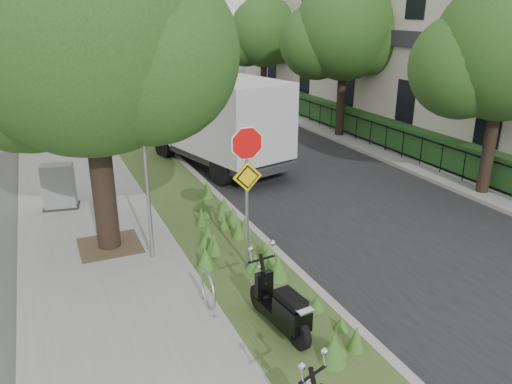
% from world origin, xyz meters
% --- Properties ---
extents(ground, '(120.00, 120.00, 0.00)m').
position_xyz_m(ground, '(0.00, 0.00, 0.00)').
color(ground, '#4C5147').
rests_on(ground, ground).
extents(sidewalk_near, '(3.50, 60.00, 0.12)m').
position_xyz_m(sidewalk_near, '(-4.25, 10.00, 0.06)').
color(sidewalk_near, gray).
rests_on(sidewalk_near, ground).
extents(verge, '(2.00, 60.00, 0.12)m').
position_xyz_m(verge, '(-1.50, 10.00, 0.06)').
color(verge, '#334F22').
rests_on(verge, ground).
extents(kerb_near, '(0.20, 60.00, 0.13)m').
position_xyz_m(kerb_near, '(-0.50, 10.00, 0.07)').
color(kerb_near, '#9E9991').
rests_on(kerb_near, ground).
extents(road, '(7.00, 60.00, 0.01)m').
position_xyz_m(road, '(3.00, 10.00, 0.01)').
color(road, black).
rests_on(road, ground).
extents(kerb_far, '(0.20, 60.00, 0.13)m').
position_xyz_m(kerb_far, '(6.50, 10.00, 0.07)').
color(kerb_far, '#9E9991').
rests_on(kerb_far, ground).
extents(footpath_far, '(3.20, 60.00, 0.12)m').
position_xyz_m(footpath_far, '(8.20, 10.00, 0.06)').
color(footpath_far, gray).
rests_on(footpath_far, ground).
extents(street_tree_main, '(6.21, 5.54, 7.66)m').
position_xyz_m(street_tree_main, '(-4.08, 2.86, 4.80)').
color(street_tree_main, black).
rests_on(street_tree_main, ground).
extents(bare_post, '(0.08, 0.08, 4.00)m').
position_xyz_m(bare_post, '(-3.20, 1.80, 2.12)').
color(bare_post, '#A5A8AD').
rests_on(bare_post, ground).
extents(bike_hoop, '(0.06, 0.78, 0.77)m').
position_xyz_m(bike_hoop, '(-2.70, -0.60, 0.50)').
color(bike_hoop, '#A5A8AD').
rests_on(bike_hoop, ground).
extents(sign_assembly, '(0.94, 0.08, 3.22)m').
position_xyz_m(sign_assembly, '(-1.40, 0.58, 2.33)').
color(sign_assembly, '#A5A8AD').
rests_on(sign_assembly, ground).
extents(fence_far, '(0.04, 24.00, 1.00)m').
position_xyz_m(fence_far, '(7.20, 10.00, 0.67)').
color(fence_far, black).
rests_on(fence_far, ground).
extents(hedge_far, '(1.00, 24.00, 1.10)m').
position_xyz_m(hedge_far, '(7.90, 10.00, 0.67)').
color(hedge_far, '#163F1A').
rests_on(hedge_far, footpath_far).
extents(terrace_houses, '(7.40, 26.40, 8.20)m').
position_xyz_m(terrace_houses, '(11.49, 10.00, 4.16)').
color(terrace_houses, beige).
rests_on(terrace_houses, ground).
extents(far_tree_a, '(4.60, 4.10, 6.22)m').
position_xyz_m(far_tree_a, '(6.94, 2.05, 4.13)').
color(far_tree_a, black).
rests_on(far_tree_a, ground).
extents(far_tree_b, '(4.83, 4.31, 6.56)m').
position_xyz_m(far_tree_b, '(6.94, 10.05, 4.37)').
color(far_tree_b, black).
rests_on(far_tree_b, ground).
extents(far_tree_c, '(4.37, 3.89, 5.93)m').
position_xyz_m(far_tree_c, '(6.94, 18.04, 3.95)').
color(far_tree_c, black).
rests_on(far_tree_c, ground).
extents(scooter_near, '(0.50, 1.79, 0.85)m').
position_xyz_m(scooter_near, '(-1.77, -1.91, 0.53)').
color(scooter_near, black).
rests_on(scooter_near, ground).
extents(box_truck, '(3.75, 6.42, 2.73)m').
position_xyz_m(box_truck, '(0.65, 7.94, 1.78)').
color(box_truck, '#262628').
rests_on(box_truck, ground).
extents(utility_cabinet, '(1.04, 0.78, 1.26)m').
position_xyz_m(utility_cabinet, '(-4.87, 5.85, 0.72)').
color(utility_cabinet, '#262628').
rests_on(utility_cabinet, ground).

